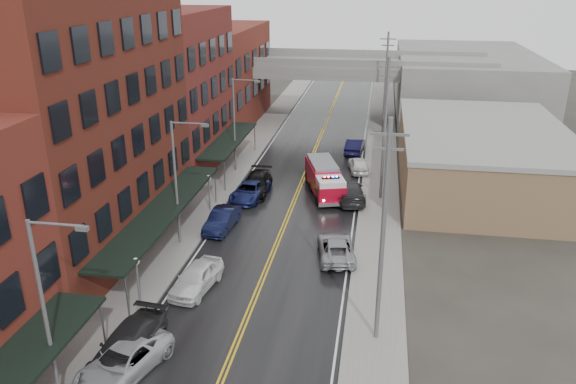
{
  "coord_description": "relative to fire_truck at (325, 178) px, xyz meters",
  "views": [
    {
      "loc": [
        6.65,
        -10.24,
        18.1
      ],
      "look_at": [
        0.38,
        27.75,
        3.0
      ],
      "focal_mm": 35.0,
      "sensor_mm": 36.0,
      "label": 1
    }
  ],
  "objects": [
    {
      "name": "curb_right",
      "position": [
        3.29,
        -5.4,
        -1.37
      ],
      "size": [
        0.3,
        160.0,
        0.15
      ],
      "primitive_type": "cube",
      "color": "gray",
      "rests_on": "ground"
    },
    {
      "name": "street_lamp_0",
      "position": [
        -8.9,
        -27.4,
        3.74
      ],
      "size": [
        2.64,
        0.22,
        9.0
      ],
      "color": "#59595B",
      "rests_on": "ground"
    },
    {
      "name": "utility_pole_1",
      "position": [
        4.84,
        -0.4,
        4.86
      ],
      "size": [
        1.8,
        0.24,
        12.0
      ],
      "color": "#59595B",
      "rests_on": "ground"
    },
    {
      "name": "parked_car_left_7",
      "position": [
        -5.96,
        -0.6,
        -0.63
      ],
      "size": [
        2.43,
        5.66,
        1.63
      ],
      "primitive_type": "imported",
      "rotation": [
        0.0,
        0.0,
        0.03
      ],
      "color": "black",
      "rests_on": "ground"
    },
    {
      "name": "utility_pole_2",
      "position": [
        4.84,
        19.6,
        4.86
      ],
      "size": [
        1.8,
        0.24,
        12.0
      ],
      "color": "#59595B",
      "rests_on": "ground"
    },
    {
      "name": "street_lamp_1",
      "position": [
        -8.9,
        -11.4,
        3.74
      ],
      "size": [
        2.64,
        0.22,
        9.0
      ],
      "color": "#59595B",
      "rests_on": "ground"
    },
    {
      "name": "parked_car_right_1",
      "position": [
        2.28,
        -1.2,
        -0.63
      ],
      "size": [
        3.12,
        5.91,
        1.63
      ],
      "primitive_type": "imported",
      "rotation": [
        0.0,
        0.0,
        3.29
      ],
      "color": "#252527",
      "rests_on": "ground"
    },
    {
      "name": "sidewalk_left",
      "position": [
        -9.66,
        -5.4,
        -1.37
      ],
      "size": [
        3.0,
        160.0,
        0.15
      ],
      "primitive_type": "cube",
      "color": "slate",
      "rests_on": "ground"
    },
    {
      "name": "utility_pole_0",
      "position": [
        4.84,
        -20.4,
        4.86
      ],
      "size": [
        1.8,
        0.24,
        12.0
      ],
      "color": "#59595B",
      "rests_on": "ground"
    },
    {
      "name": "right_far_block",
      "position": [
        15.64,
        34.6,
        2.56
      ],
      "size": [
        18.0,
        30.0,
        8.0
      ],
      "primitive_type": "cube",
      "color": "slate",
      "rests_on": "ground"
    },
    {
      "name": "fire_truck",
      "position": [
        0.0,
        0.0,
        0.0
      ],
      "size": [
        4.51,
        7.66,
        2.67
      ],
      "rotation": [
        0.0,
        0.0,
        0.29
      ],
      "color": "#A9071E",
      "rests_on": "ground"
    },
    {
      "name": "parked_car_right_2",
      "position": [
        2.64,
        6.4,
        -0.72
      ],
      "size": [
        2.42,
        4.5,
        1.46
      ],
      "primitive_type": "imported",
      "rotation": [
        0.0,
        0.0,
        3.31
      ],
      "color": "white",
      "rests_on": "ground"
    },
    {
      "name": "parked_car_left_5",
      "position": [
        -6.87,
        -8.44,
        -0.68
      ],
      "size": [
        2.0,
        4.74,
        1.52
      ],
      "primitive_type": "imported",
      "rotation": [
        0.0,
        0.0,
        -0.09
      ],
      "color": "black",
      "rests_on": "ground"
    },
    {
      "name": "globe_lamp_1",
      "position": [
        -8.76,
        -19.4,
        0.87
      ],
      "size": [
        0.44,
        0.44,
        3.12
      ],
      "color": "#59595B",
      "rests_on": "ground"
    },
    {
      "name": "road",
      "position": [
        -2.36,
        -5.4,
        -1.43
      ],
      "size": [
        11.0,
        160.0,
        0.02
      ],
      "primitive_type": "cube",
      "color": "black",
      "rests_on": "ground"
    },
    {
      "name": "parked_car_left_6",
      "position": [
        -6.19,
        -2.2,
        -0.72
      ],
      "size": [
        3.0,
        5.43,
        1.44
      ],
      "primitive_type": "imported",
      "rotation": [
        0.0,
        0.0,
        -0.12
      ],
      "color": "navy",
      "rests_on": "ground"
    },
    {
      "name": "awning_1",
      "position": [
        -9.85,
        -12.4,
        1.55
      ],
      "size": [
        2.6,
        18.0,
        3.09
      ],
      "color": "black",
      "rests_on": "ground"
    },
    {
      "name": "parked_car_right_3",
      "position": [
        1.99,
        12.4,
        -0.64
      ],
      "size": [
        2.07,
        5.02,
        1.62
      ],
      "primitive_type": "imported",
      "rotation": [
        0.0,
        0.0,
        3.07
      ],
      "color": "black",
      "rests_on": "ground"
    },
    {
      "name": "parked_car_left_4",
      "position": [
        -6.06,
        -17.11,
        -0.64
      ],
      "size": [
        2.62,
        4.95,
        1.6
      ],
      "primitive_type": "imported",
      "rotation": [
        0.0,
        0.0,
        -0.16
      ],
      "color": "white",
      "rests_on": "ground"
    },
    {
      "name": "tan_building",
      "position": [
        13.64,
        4.6,
        1.06
      ],
      "size": [
        14.0,
        22.0,
        5.0
      ],
      "primitive_type": "cube",
      "color": "brown",
      "rests_on": "ground"
    },
    {
      "name": "sidewalk_right",
      "position": [
        4.94,
        -5.4,
        -1.37
      ],
      "size": [
        3.0,
        160.0,
        0.15
      ],
      "primitive_type": "cube",
      "color": "slate",
      "rests_on": "ground"
    },
    {
      "name": "awning_2",
      "position": [
        -9.84,
        5.1,
        1.54
      ],
      "size": [
        2.6,
        13.0,
        3.09
      ],
      "color": "black",
      "rests_on": "ground"
    },
    {
      "name": "parked_car_right_0",
      "position": [
        1.98,
        -11.6,
        -0.74
      ],
      "size": [
        3.15,
        5.38,
        1.41
      ],
      "primitive_type": "imported",
      "rotation": [
        0.0,
        0.0,
        3.31
      ],
      "color": "#93959A",
      "rests_on": "ground"
    },
    {
      "name": "curb_left",
      "position": [
        -8.01,
        -5.4,
        -1.37
      ],
      "size": [
        0.3,
        160.0,
        0.15
      ],
      "primitive_type": "cube",
      "color": "gray",
      "rests_on": "ground"
    },
    {
      "name": "brick_building_c",
      "position": [
        -15.66,
        5.1,
        6.06
      ],
      "size": [
        9.0,
        15.0,
        15.0
      ],
      "primitive_type": "cube",
      "color": "#5C211B",
      "rests_on": "ground"
    },
    {
      "name": "parked_car_left_2",
      "position": [
        -7.07,
        -25.2,
        -0.7
      ],
      "size": [
        3.94,
        5.86,
        1.49
      ],
      "primitive_type": "imported",
      "rotation": [
        0.0,
        0.0,
        -0.3
      ],
      "color": "#ADB1B6",
      "rests_on": "ground"
    },
    {
      "name": "parked_car_left_3",
      "position": [
        -7.36,
        -24.1,
        -0.63
      ],
      "size": [
        2.79,
        5.81,
        1.63
      ],
      "primitive_type": "imported",
      "rotation": [
        0.0,
        0.0,
        -0.09
      ],
      "color": "black",
      "rests_on": "ground"
    },
    {
      "name": "brick_building_b",
      "position": [
        -15.66,
        -12.4,
        7.56
      ],
      "size": [
        9.0,
        20.0,
        18.0
      ],
      "primitive_type": "cube",
      "color": "#522115",
      "rests_on": "ground"
    },
    {
      "name": "brick_building_far",
      "position": [
        -15.66,
        22.6,
        4.56
      ],
      "size": [
        9.0,
        20.0,
        12.0
      ],
      "primitive_type": "cube",
      "color": "maroon",
      "rests_on": "ground"
    },
    {
      "name": "overpass",
      "position": [
        -2.36,
        26.6,
        4.54
      ],
      "size": [
        40.0,
        10.0,
        7.5
      ],
      "color": "slate",
      "rests_on": "ground"
    },
    {
      "name": "globe_lamp_2",
      "position": [
        -8.76,
        -5.4,
        0.87
      ],
      "size": [
        0.44,
        0.44,
        3.12
      ],
      "color": "#59595B",
      "rests_on": "ground"
    },
    {
      "name": "street_lamp_2",
      "position": [
        -8.9,
        4.6,
        3.74
      ],
      "size": [
        2.64,
        0.22,
        9.0
      ],
      "color": "#59595B",
      "rests_on": "ground"
    }
  ]
}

